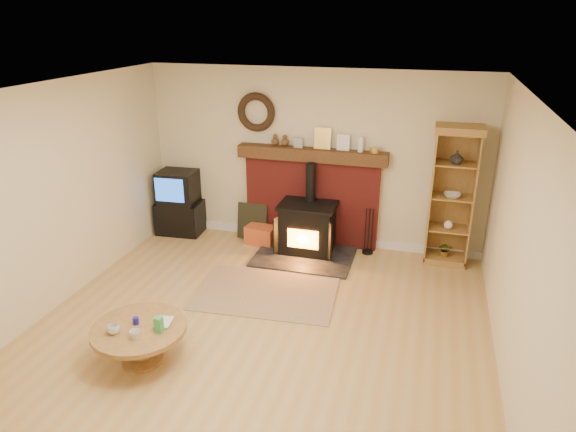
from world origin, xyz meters
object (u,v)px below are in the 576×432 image
(coffee_table, at_px, (139,333))
(curio_cabinet, at_px, (452,196))
(wood_stove, at_px, (307,230))
(tv_unit, at_px, (179,204))

(coffee_table, bearing_deg, curio_cabinet, 47.34)
(wood_stove, relative_size, tv_unit, 1.38)
(wood_stove, distance_m, tv_unit, 2.14)
(wood_stove, bearing_deg, tv_unit, 174.83)
(wood_stove, relative_size, curio_cabinet, 0.72)
(tv_unit, bearing_deg, coffee_table, -69.93)
(tv_unit, relative_size, coffee_table, 1.08)
(curio_cabinet, distance_m, coffee_table, 4.39)
(tv_unit, bearing_deg, curio_cabinet, 1.21)
(curio_cabinet, relative_size, coffee_table, 2.06)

